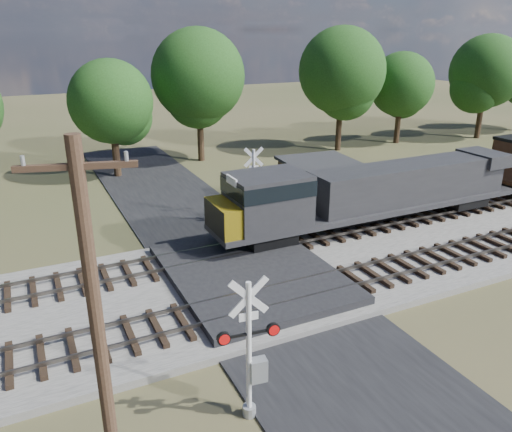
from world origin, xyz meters
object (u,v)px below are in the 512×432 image
equipment_shed (319,183)px  crossing_signal_near (252,361)px  crossing_signal_far (252,192)px  utility_pole (98,336)px

equipment_shed → crossing_signal_near: bearing=-123.4°
crossing_signal_near → crossing_signal_far: (6.72, 14.26, -0.00)m
crossing_signal_near → crossing_signal_far: 15.77m
crossing_signal_near → utility_pole: size_ratio=0.51×
crossing_signal_far → equipment_shed: bearing=-159.5°
crossing_signal_near → utility_pole: bearing=-155.1°
crossing_signal_near → crossing_signal_far: size_ratio=1.00×
crossing_signal_far → utility_pole: (-10.89, -15.59, 2.88)m
crossing_signal_far → utility_pole: 19.23m
crossing_signal_near → equipment_shed: (11.89, 15.15, -0.37)m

